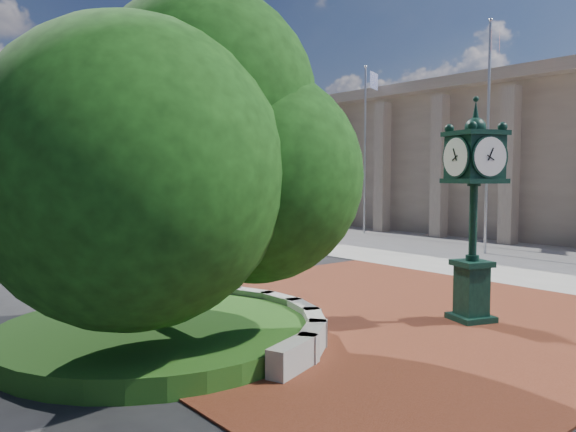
{
  "coord_description": "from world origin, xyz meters",
  "views": [
    {
      "loc": [
        -9.88,
        -10.13,
        3.33
      ],
      "look_at": [
        -0.33,
        1.5,
        2.25
      ],
      "focal_mm": 35.0,
      "sensor_mm": 36.0,
      "label": 1
    }
  ],
  "objects_px": {
    "post_clock": "(474,202)",
    "parked_car": "(38,207)",
    "flagpole_a": "(488,135)",
    "street_lamp_near": "(101,144)",
    "flagpole_b": "(365,148)"
  },
  "relations": [
    {
      "from": "post_clock",
      "to": "parked_car",
      "type": "relative_size",
      "value": 1.19
    },
    {
      "from": "parked_car",
      "to": "flagpole_a",
      "type": "xyz_separation_m",
      "value": [
        8.09,
        -36.08,
        4.34
      ]
    },
    {
      "from": "post_clock",
      "to": "parked_car",
      "type": "distance_m",
      "value": 42.1
    },
    {
      "from": "post_clock",
      "to": "street_lamp_near",
      "type": "xyz_separation_m",
      "value": [
        3.75,
        31.94,
        2.85
      ]
    },
    {
      "from": "parked_car",
      "to": "flagpole_b",
      "type": "relative_size",
      "value": 0.44
    },
    {
      "from": "parked_car",
      "to": "street_lamp_near",
      "type": "height_order",
      "value": "street_lamp_near"
    },
    {
      "from": "street_lamp_near",
      "to": "parked_car",
      "type": "bearing_deg",
      "value": 98.74
    },
    {
      "from": "parked_car",
      "to": "flagpole_b",
      "type": "xyz_separation_m",
      "value": [
        10.34,
        -27.03,
        4.19
      ]
    },
    {
      "from": "flagpole_b",
      "to": "street_lamp_near",
      "type": "xyz_separation_m",
      "value": [
        -8.79,
        16.98,
        0.7
      ]
    },
    {
      "from": "flagpole_a",
      "to": "parked_car",
      "type": "bearing_deg",
      "value": 102.64
    },
    {
      "from": "flagpole_a",
      "to": "flagpole_b",
      "type": "distance_m",
      "value": 9.32
    },
    {
      "from": "flagpole_a",
      "to": "flagpole_b",
      "type": "relative_size",
      "value": 1.03
    },
    {
      "from": "flagpole_a",
      "to": "street_lamp_near",
      "type": "height_order",
      "value": "flagpole_a"
    },
    {
      "from": "post_clock",
      "to": "street_lamp_near",
      "type": "bearing_deg",
      "value": 83.3
    },
    {
      "from": "post_clock",
      "to": "flagpole_a",
      "type": "height_order",
      "value": "flagpole_a"
    }
  ]
}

